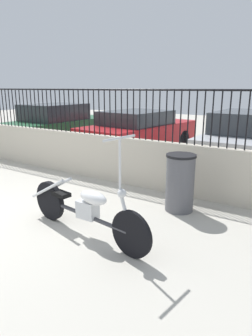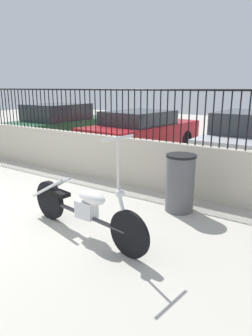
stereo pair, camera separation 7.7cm
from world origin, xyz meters
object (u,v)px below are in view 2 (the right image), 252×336
trash_bin (180,183)px  car_green (61,125)px  motorcycle_dark_grey (80,206)px  car_silver (252,140)px  car_red (142,131)px

trash_bin → car_green: (-5.97, 3.15, 0.24)m
motorcycle_dark_grey → car_green: same height
motorcycle_dark_grey → car_green: bearing=146.1°
motorcycle_dark_grey → car_silver: (1.15, 5.16, 0.31)m
car_silver → car_green: bearing=95.0°
motorcycle_dark_grey → car_green: 6.97m
motorcycle_dark_grey → car_silver: bearing=85.8°
trash_bin → car_red: bearing=129.0°
car_red → car_silver: (3.24, 0.05, 0.04)m
trash_bin → car_red: size_ratio=0.22×
car_green → car_red: 3.09m
trash_bin → car_silver: 3.66m
motorcycle_dark_grey → car_red: motorcycle_dark_grey is taller
car_red → trash_bin: bearing=-135.0°
car_green → motorcycle_dark_grey: bearing=-131.9°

